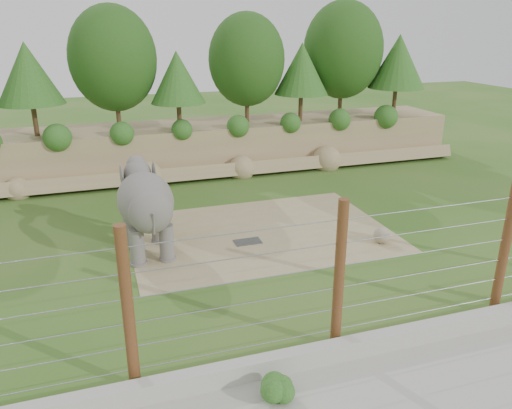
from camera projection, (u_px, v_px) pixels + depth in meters
name	position (u px, v px, depth m)	size (l,w,h in m)	color
ground	(274.00, 268.00, 16.80)	(90.00, 90.00, 0.00)	#2B6118
back_embankment	(205.00, 98.00, 26.92)	(30.00, 5.52, 8.77)	#8F7D5A
dirt_patch	(260.00, 233.00, 19.62)	(10.00, 7.00, 0.02)	tan
drain_grate	(248.00, 242.00, 18.77)	(1.00, 0.60, 0.03)	#262628
elephant	(146.00, 213.00, 17.41)	(1.64, 3.83, 3.10)	#65605B
stone_ball	(382.00, 235.00, 18.60)	(0.61, 0.61, 0.61)	gray
retaining_wall	(344.00, 349.00, 12.25)	(26.00, 0.35, 0.50)	#ACAB9F
barrier_fence	(339.00, 277.00, 12.10)	(20.26, 0.26, 4.00)	#502614
walkway_shrub	(274.00, 386.00, 10.89)	(0.63, 0.63, 0.63)	#1B5A1C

